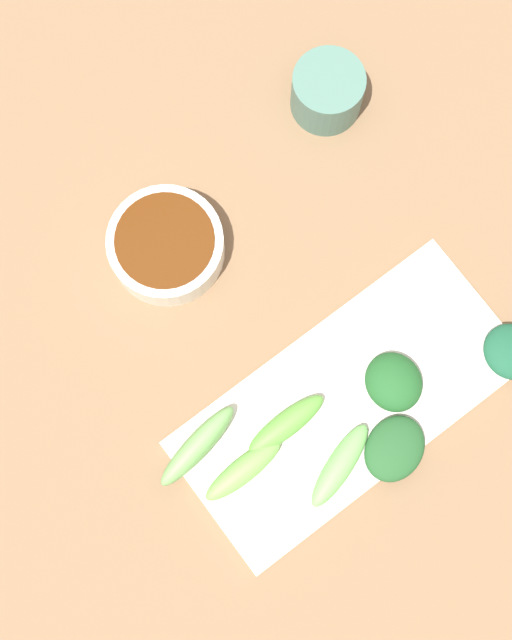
# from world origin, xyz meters

# --- Properties ---
(tabletop) EXTENTS (2.10, 2.10, 0.02)m
(tabletop) POSITION_xyz_m (0.00, 0.00, 0.01)
(tabletop) COLOR brown
(tabletop) RESTS_ON ground
(sauce_bowl) EXTENTS (0.11, 0.11, 0.04)m
(sauce_bowl) POSITION_xyz_m (-0.12, -0.03, 0.04)
(sauce_bowl) COLOR silver
(sauce_bowl) RESTS_ON tabletop
(serving_plate) EXTENTS (0.15, 0.34, 0.01)m
(serving_plate) POSITION_xyz_m (0.10, 0.02, 0.03)
(serving_plate) COLOR silver
(serving_plate) RESTS_ON tabletop
(broccoli_stalk_0) EXTENTS (0.02, 0.09, 0.02)m
(broccoli_stalk_0) POSITION_xyz_m (0.09, -0.04, 0.04)
(broccoli_stalk_0) COLOR #5DA43D
(broccoli_stalk_0) RESTS_ON serving_plate
(broccoli_stalk_1) EXTENTS (0.04, 0.10, 0.03)m
(broccoli_stalk_1) POSITION_xyz_m (0.05, -0.12, 0.05)
(broccoli_stalk_1) COLOR #71AF5B
(broccoli_stalk_1) RESTS_ON serving_plate
(broccoli_leafy_2) EXTENTS (0.07, 0.06, 0.03)m
(broccoli_leafy_2) POSITION_xyz_m (0.12, 0.07, 0.05)
(broccoli_leafy_2) COLOR #1E5524
(broccoli_leafy_2) RESTS_ON serving_plate
(broccoli_leafy_3) EXTENTS (0.07, 0.08, 0.02)m
(broccoli_leafy_3) POSITION_xyz_m (0.17, 0.03, 0.04)
(broccoli_leafy_3) COLOR #215226
(broccoli_leafy_3) RESTS_ON serving_plate
(broccoli_leafy_4) EXTENTS (0.06, 0.05, 0.02)m
(broccoli_leafy_4) POSITION_xyz_m (0.16, 0.18, 0.04)
(broccoli_leafy_4) COLOR #1A5235
(broccoli_leafy_4) RESTS_ON serving_plate
(broccoli_stalk_5) EXTENTS (0.05, 0.09, 0.02)m
(broccoli_stalk_5) POSITION_xyz_m (0.15, -0.02, 0.04)
(broccoli_stalk_5) COLOR #6BB857
(broccoli_stalk_5) RESTS_ON serving_plate
(broccoli_stalk_6) EXTENTS (0.03, 0.09, 0.02)m
(broccoli_stalk_6) POSITION_xyz_m (0.10, -0.10, 0.04)
(broccoli_stalk_6) COLOR #6FB04C
(broccoli_stalk_6) RESTS_ON serving_plate
(tea_cup) EXTENTS (0.07, 0.07, 0.06)m
(tea_cup) POSITION_xyz_m (-0.15, 0.20, 0.05)
(tea_cup) COLOR #4A7465
(tea_cup) RESTS_ON tabletop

